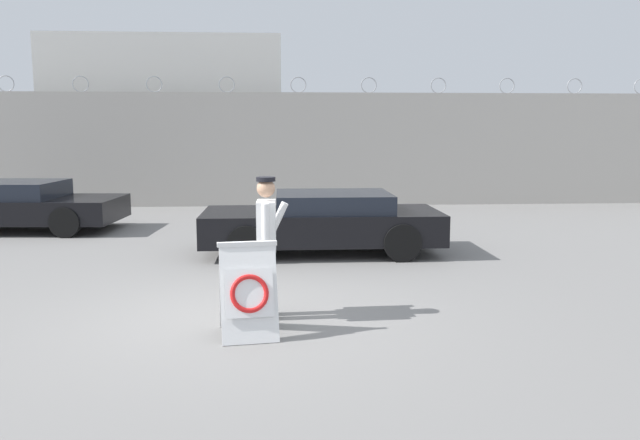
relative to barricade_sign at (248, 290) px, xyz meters
name	(u,v)px	position (x,y,z in m)	size (l,w,h in m)	color
ground_plane	(240,316)	(-0.14, 0.72, -0.52)	(90.00, 90.00, 0.00)	gray
perimeter_wall	(263,149)	(-0.14, 11.87, 1.14)	(36.00, 0.30, 3.76)	#ADA8A0
building_block	(176,119)	(-3.46, 16.64, 2.11)	(7.71, 5.92, 5.26)	silver
barricade_sign	(248,290)	(0.00, 0.00, 0.00)	(0.70, 0.78, 1.05)	white
security_guard	(267,241)	(0.19, 0.68, 0.42)	(0.38, 0.61, 1.70)	#514C42
parked_car_front_coupe	(20,205)	(-5.46, 7.55, 0.05)	(4.38, 2.23, 1.11)	black
parked_car_rear_sedan	(324,221)	(1.14, 4.61, 0.06)	(4.29, 1.93, 1.11)	black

